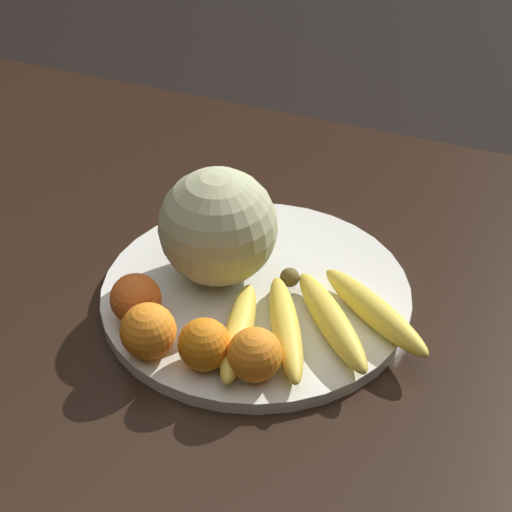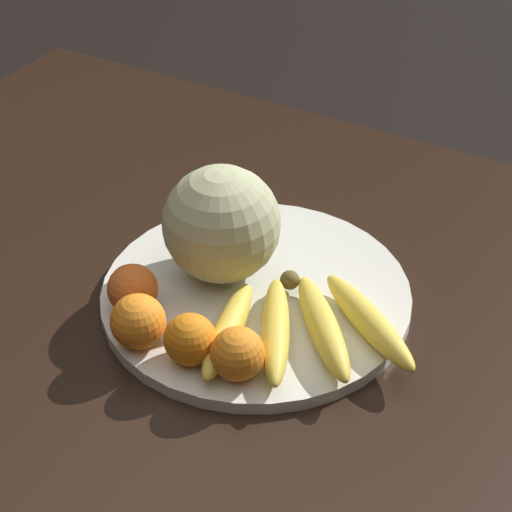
{
  "view_description": "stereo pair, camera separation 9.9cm",
  "coord_description": "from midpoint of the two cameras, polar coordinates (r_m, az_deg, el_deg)",
  "views": [
    {
      "loc": [
        -0.31,
        0.74,
        1.44
      ],
      "look_at": [
        -0.01,
        0.01,
        0.84
      ],
      "focal_mm": 60.0,
      "sensor_mm": 36.0,
      "label": 1
    },
    {
      "loc": [
        -0.4,
        0.7,
        1.44
      ],
      "look_at": [
        -0.01,
        0.01,
        0.84
      ],
      "focal_mm": 60.0,
      "sensor_mm": 36.0,
      "label": 2
    }
  ],
  "objects": [
    {
      "name": "fruit_bowl",
      "position": [
        1.03,
        -2.76,
        -2.64
      ],
      "size": [
        0.37,
        0.37,
        0.02
      ],
      "color": "silver",
      "rests_on": "kitchen_table"
    },
    {
      "name": "orange_mid_center",
      "position": [
        0.98,
        -10.91,
        -2.94
      ],
      "size": [
        0.06,
        0.06,
        0.06
      ],
      "color": "orange",
      "rests_on": "fruit_bowl"
    },
    {
      "name": "kitchen_table",
      "position": [
        1.12,
        -2.91,
        -6.77
      ],
      "size": [
        1.36,
        0.9,
        0.78
      ],
      "color": "black",
      "rests_on": "ground_plane"
    },
    {
      "name": "orange_front_left",
      "position": [
        0.9,
        -3.28,
        -6.72
      ],
      "size": [
        0.06,
        0.06,
        0.06
      ],
      "color": "orange",
      "rests_on": "fruit_bowl"
    },
    {
      "name": "melon",
      "position": [
        1.01,
        -5.39,
        1.84
      ],
      "size": [
        0.14,
        0.14,
        0.14
      ],
      "color": "#B2B789",
      "rests_on": "fruit_bowl"
    },
    {
      "name": "orange_front_right",
      "position": [
        0.94,
        -10.24,
        -5.07
      ],
      "size": [
        0.06,
        0.06,
        0.06
      ],
      "color": "orange",
      "rests_on": "fruit_bowl"
    },
    {
      "name": "orange_back_left",
      "position": [
        0.91,
        -6.6,
        -6.01
      ],
      "size": [
        0.06,
        0.06,
        0.06
      ],
      "color": "orange",
      "rests_on": "fruit_bowl"
    },
    {
      "name": "banana_bunch",
      "position": [
        0.95,
        0.76,
        -4.49
      ],
      "size": [
        0.25,
        0.23,
        0.03
      ],
      "rotation": [
        0.0,
        0.0,
        8.46
      ],
      "color": "brown",
      "rests_on": "fruit_bowl"
    },
    {
      "name": "produce_tag",
      "position": [
        0.94,
        -4.24,
        -6.6
      ],
      "size": [
        0.08,
        0.08,
        0.0
      ],
      "rotation": [
        0.0,
        0.0,
        -0.77
      ],
      "color": "white",
      "rests_on": "fruit_bowl"
    }
  ]
}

